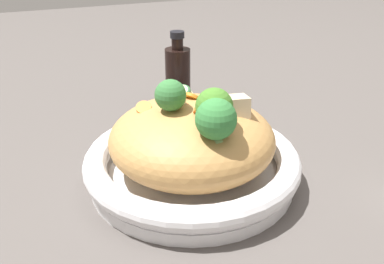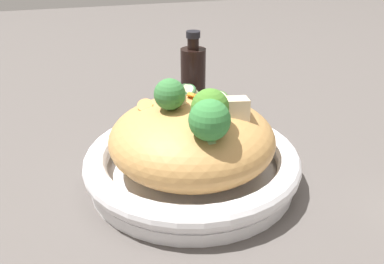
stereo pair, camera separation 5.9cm
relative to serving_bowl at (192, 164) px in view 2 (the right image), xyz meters
The scene contains 8 objects.
ground_plane 0.03m from the serving_bowl, ahead, with size 3.00×3.00×0.00m, color #514B47.
serving_bowl is the anchor object (origin of this frame).
noodle_heap 0.04m from the serving_bowl, ahead, with size 0.24×0.24×0.10m.
broccoli_florets 0.12m from the serving_bowl, 94.53° to the right, with size 0.10×0.14×0.06m.
carrot_coins 0.09m from the serving_bowl, 71.18° to the left, with size 0.14×0.11×0.03m.
zucchini_slices 0.10m from the serving_bowl, 69.87° to the left, with size 0.08×0.13×0.03m.
chicken_chunks 0.10m from the serving_bowl, 22.01° to the right, with size 0.11×0.08×0.03m.
soy_sauce_bottle 0.28m from the serving_bowl, 73.23° to the left, with size 0.05×0.05×0.16m.
Camera 2 is at (-0.15, -0.51, 0.35)m, focal length 39.41 mm.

